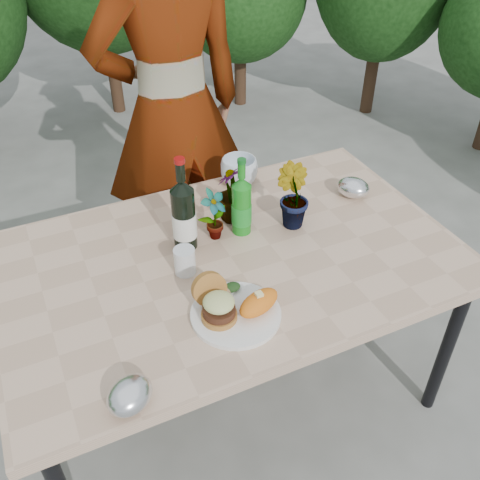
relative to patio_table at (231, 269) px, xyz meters
name	(u,v)px	position (x,y,z in m)	size (l,w,h in m)	color
ground	(232,388)	(0.00, 0.00, -0.69)	(80.00, 80.00, 0.00)	slate
patio_table	(231,269)	(0.00, 0.00, 0.00)	(1.60, 1.00, 0.75)	tan
shrub_hedge	(125,22)	(0.09, 1.49, 0.45)	(6.96, 5.20, 2.32)	#382316
dinner_plate	(236,314)	(-0.10, -0.27, 0.06)	(0.28, 0.28, 0.01)	white
burger_stack	(216,303)	(-0.16, -0.25, 0.12)	(0.11, 0.16, 0.11)	#B7722D
sweet_potato	(259,303)	(-0.03, -0.29, 0.10)	(0.15, 0.08, 0.06)	orange
grilled_veg	(229,289)	(-0.08, -0.17, 0.09)	(0.08, 0.05, 0.03)	olive
wine_bottle	(184,216)	(-0.12, 0.12, 0.19)	(0.09, 0.09, 0.36)	black
sparkling_water	(242,206)	(0.10, 0.12, 0.17)	(0.07, 0.07, 0.30)	#167B19
plastic_cup	(185,261)	(-0.17, -0.01, 0.10)	(0.07, 0.07, 0.10)	silver
seedling_left	(214,215)	(-0.01, 0.12, 0.16)	(0.11, 0.07, 0.20)	#25521C
seedling_mid	(292,196)	(0.29, 0.08, 0.18)	(0.13, 0.11, 0.24)	#1F531C
seedling_right	(233,193)	(0.11, 0.21, 0.17)	(0.13, 0.13, 0.23)	#226121
blue_bowl	(239,172)	(0.23, 0.41, 0.12)	(0.15, 0.15, 0.12)	silver
foil_packet_left	(130,395)	(-0.48, -0.44, 0.10)	(0.13, 0.11, 0.08)	silver
foil_packet_right	(353,187)	(0.61, 0.14, 0.10)	(0.13, 0.11, 0.08)	silver
person	(173,111)	(0.08, 0.79, 0.26)	(0.69, 0.46, 1.90)	#A56952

